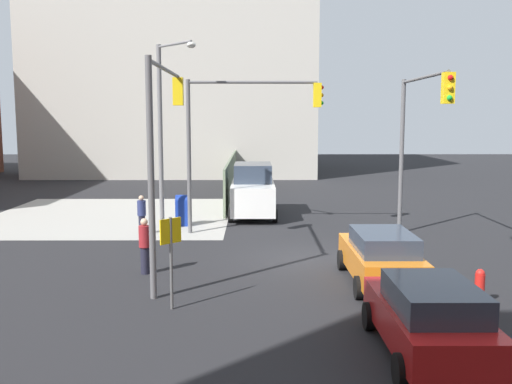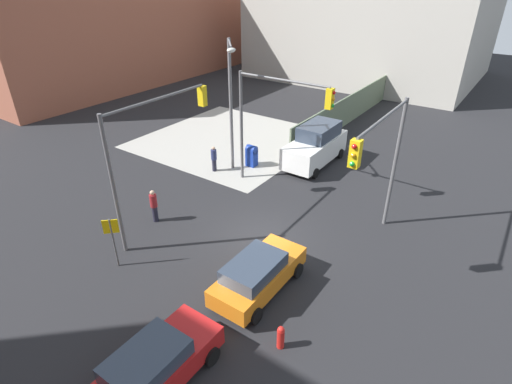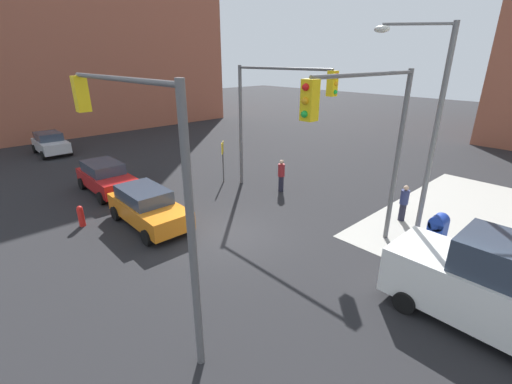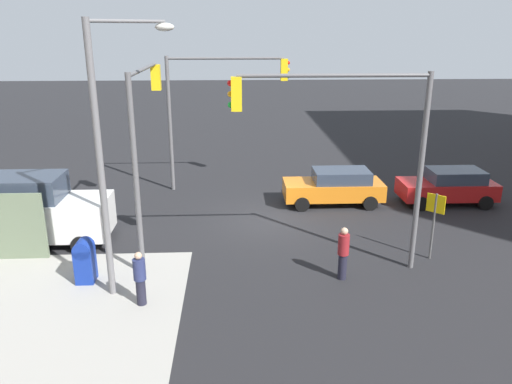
{
  "view_description": "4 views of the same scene",
  "coord_description": "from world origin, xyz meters",
  "px_view_note": "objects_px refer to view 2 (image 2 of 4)",
  "views": [
    {
      "loc": [
        -19.57,
        1.78,
        4.85
      ],
      "look_at": [
        1.05,
        1.68,
        2.22
      ],
      "focal_mm": 40.0,
      "sensor_mm": 36.0,
      "label": 1
    },
    {
      "loc": [
        -13.14,
        -8.88,
        11.34
      ],
      "look_at": [
        1.12,
        1.1,
        1.58
      ],
      "focal_mm": 28.0,
      "sensor_mm": 36.0,
      "label": 2
    },
    {
      "loc": [
        9.94,
        -7.75,
        6.81
      ],
      "look_at": [
        1.16,
        0.4,
        2.12
      ],
      "focal_mm": 24.0,
      "sensor_mm": 36.0,
      "label": 3
    },
    {
      "loc": [
        1.44,
        19.53,
        7.72
      ],
      "look_at": [
        0.57,
        0.54,
        1.46
      ],
      "focal_mm": 35.0,
      "sensor_mm": 36.0,
      "label": 4
    }
  ],
  "objects_px": {
    "mailbox_blue": "(252,155)",
    "pedestrian_waiting": "(214,158)",
    "hatchback_orange": "(258,274)",
    "street_lamp_corner": "(231,98)",
    "van_white_delivery": "(316,145)",
    "traffic_signal_ne_corner": "(274,111)",
    "sedan_red": "(155,366)",
    "pedestrian_crossing": "(154,205)",
    "traffic_signal_se_corner": "(383,154)",
    "traffic_signal_nw_corner": "(152,139)",
    "fire_hydrant": "(281,337)"
  },
  "relations": [
    {
      "from": "pedestrian_crossing",
      "to": "pedestrian_waiting",
      "type": "bearing_deg",
      "value": -4.64
    },
    {
      "from": "street_lamp_corner",
      "to": "van_white_delivery",
      "type": "height_order",
      "value": "street_lamp_corner"
    },
    {
      "from": "hatchback_orange",
      "to": "pedestrian_waiting",
      "type": "xyz_separation_m",
      "value": [
        7.36,
        8.49,
        0.02
      ]
    },
    {
      "from": "hatchback_orange",
      "to": "van_white_delivery",
      "type": "xyz_separation_m",
      "value": [
        12.1,
        3.79,
        0.44
      ]
    },
    {
      "from": "traffic_signal_nw_corner",
      "to": "pedestrian_crossing",
      "type": "height_order",
      "value": "traffic_signal_nw_corner"
    },
    {
      "from": "mailbox_blue",
      "to": "sedan_red",
      "type": "bearing_deg",
      "value": -154.98
    },
    {
      "from": "traffic_signal_se_corner",
      "to": "street_lamp_corner",
      "type": "relative_size",
      "value": 0.81
    },
    {
      "from": "sedan_red",
      "to": "van_white_delivery",
      "type": "distance_m",
      "value": 17.7
    },
    {
      "from": "pedestrian_crossing",
      "to": "van_white_delivery",
      "type": "bearing_deg",
      "value": -33.74
    },
    {
      "from": "traffic_signal_se_corner",
      "to": "hatchback_orange",
      "type": "xyz_separation_m",
      "value": [
        -5.41,
        2.51,
        -3.81
      ]
    },
    {
      "from": "traffic_signal_nw_corner",
      "to": "street_lamp_corner",
      "type": "relative_size",
      "value": 0.81
    },
    {
      "from": "pedestrian_crossing",
      "to": "pedestrian_waiting",
      "type": "relative_size",
      "value": 1.06
    },
    {
      "from": "traffic_signal_se_corner",
      "to": "van_white_delivery",
      "type": "height_order",
      "value": "traffic_signal_se_corner"
    },
    {
      "from": "sedan_red",
      "to": "pedestrian_crossing",
      "type": "relative_size",
      "value": 2.4
    },
    {
      "from": "street_lamp_corner",
      "to": "sedan_red",
      "type": "relative_size",
      "value": 1.88
    },
    {
      "from": "hatchback_orange",
      "to": "street_lamp_corner",
      "type": "bearing_deg",
      "value": 43.03
    },
    {
      "from": "mailbox_blue",
      "to": "fire_hydrant",
      "type": "relative_size",
      "value": 1.52
    },
    {
      "from": "van_white_delivery",
      "to": "mailbox_blue",
      "type": "bearing_deg",
      "value": 130.61
    },
    {
      "from": "mailbox_blue",
      "to": "pedestrian_waiting",
      "type": "distance_m",
      "value": 2.5
    },
    {
      "from": "pedestrian_crossing",
      "to": "mailbox_blue",
      "type": "bearing_deg",
      "value": -17.88
    },
    {
      "from": "traffic_signal_ne_corner",
      "to": "pedestrian_crossing",
      "type": "xyz_separation_m",
      "value": [
        -6.5,
        2.91,
        -3.72
      ]
    },
    {
      "from": "mailbox_blue",
      "to": "pedestrian_waiting",
      "type": "height_order",
      "value": "pedestrian_waiting"
    },
    {
      "from": "fire_hydrant",
      "to": "van_white_delivery",
      "type": "relative_size",
      "value": 0.17
    },
    {
      "from": "traffic_signal_ne_corner",
      "to": "hatchback_orange",
      "type": "xyz_separation_m",
      "value": [
        -7.66,
        -4.28,
        -3.8
      ]
    },
    {
      "from": "mailbox_blue",
      "to": "traffic_signal_nw_corner",
      "type": "bearing_deg",
      "value": -176.56
    },
    {
      "from": "street_lamp_corner",
      "to": "pedestrian_crossing",
      "type": "height_order",
      "value": "street_lamp_corner"
    },
    {
      "from": "traffic_signal_se_corner",
      "to": "mailbox_blue",
      "type": "bearing_deg",
      "value": 67.45
    },
    {
      "from": "pedestrian_crossing",
      "to": "traffic_signal_nw_corner",
      "type": "bearing_deg",
      "value": -115.12
    },
    {
      "from": "mailbox_blue",
      "to": "sedan_red",
      "type": "distance_m",
      "value": 16.09
    },
    {
      "from": "traffic_signal_se_corner",
      "to": "sedan_red",
      "type": "height_order",
      "value": "traffic_signal_se_corner"
    },
    {
      "from": "fire_hydrant",
      "to": "van_white_delivery",
      "type": "height_order",
      "value": "van_white_delivery"
    },
    {
      "from": "street_lamp_corner",
      "to": "hatchback_orange",
      "type": "distance_m",
      "value": 11.71
    },
    {
      "from": "traffic_signal_ne_corner",
      "to": "hatchback_orange",
      "type": "distance_m",
      "value": 9.56
    },
    {
      "from": "van_white_delivery",
      "to": "pedestrian_waiting",
      "type": "height_order",
      "value": "van_white_delivery"
    },
    {
      "from": "mailbox_blue",
      "to": "sedan_red",
      "type": "relative_size",
      "value": 0.34
    },
    {
      "from": "traffic_signal_ne_corner",
      "to": "pedestrian_waiting",
      "type": "xyz_separation_m",
      "value": [
        -0.3,
        4.21,
        -3.78
      ]
    },
    {
      "from": "traffic_signal_se_corner",
      "to": "mailbox_blue",
      "type": "relative_size",
      "value": 4.55
    },
    {
      "from": "mailbox_blue",
      "to": "pedestrian_waiting",
      "type": "bearing_deg",
      "value": 143.13
    },
    {
      "from": "mailbox_blue",
      "to": "sedan_red",
      "type": "xyz_separation_m",
      "value": [
        -14.58,
        -6.8,
        0.08
      ]
    },
    {
      "from": "traffic_signal_nw_corner",
      "to": "street_lamp_corner",
      "type": "bearing_deg",
      "value": 8.55
    },
    {
      "from": "traffic_signal_nw_corner",
      "to": "traffic_signal_ne_corner",
      "type": "xyz_separation_m",
      "value": [
        6.61,
        -2.21,
        -0.03
      ]
    },
    {
      "from": "traffic_signal_ne_corner",
      "to": "street_lamp_corner",
      "type": "relative_size",
      "value": 0.81
    },
    {
      "from": "traffic_signal_nw_corner",
      "to": "pedestrian_crossing",
      "type": "xyz_separation_m",
      "value": [
        0.11,
        0.7,
        -3.75
      ]
    },
    {
      "from": "traffic_signal_ne_corner",
      "to": "sedan_red",
      "type": "distance_m",
      "value": 14.04
    },
    {
      "from": "street_lamp_corner",
      "to": "pedestrian_waiting",
      "type": "relative_size",
      "value": 4.78
    },
    {
      "from": "traffic_signal_se_corner",
      "to": "traffic_signal_nw_corner",
      "type": "bearing_deg",
      "value": 115.85
    },
    {
      "from": "street_lamp_corner",
      "to": "fire_hydrant",
      "type": "relative_size",
      "value": 8.51
    },
    {
      "from": "pedestrian_crossing",
      "to": "pedestrian_waiting",
      "type": "xyz_separation_m",
      "value": [
        6.2,
        1.3,
        -0.06
      ]
    },
    {
      "from": "van_white_delivery",
      "to": "traffic_signal_ne_corner",
      "type": "bearing_deg",
      "value": 173.65
    },
    {
      "from": "sedan_red",
      "to": "mailbox_blue",
      "type": "bearing_deg",
      "value": 25.02
    }
  ]
}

